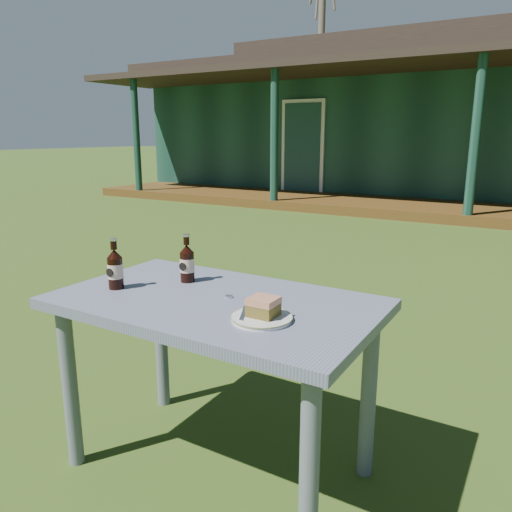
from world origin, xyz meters
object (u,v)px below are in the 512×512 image
Objects in this scene: plate at (262,318)px; cola_bottle_near at (187,263)px; cola_bottle_far at (115,269)px; cafe_table at (215,324)px; cake_slice at (263,307)px.

plate is 1.02× the size of cola_bottle_near.
plate is 1.01× the size of cola_bottle_far.
cafe_table is 5.93× the size of cola_bottle_far.
cake_slice is at bearing 82.16° from plate.
cola_bottle_far reaches higher than cake_slice.
plate is at bearing -0.75° from cola_bottle_far.
cola_bottle_near reaches higher than plate.
cola_bottle_near is at bearing 151.27° from cafe_table.
cake_slice is 0.67m from cola_bottle_far.
cake_slice is (0.00, 0.01, 0.04)m from plate.
plate is at bearing -21.64° from cafe_table.
cake_slice reaches higher than cafe_table.
cake_slice is at bearing -0.00° from cola_bottle_far.
cola_bottle_near is at bearing 49.80° from cola_bottle_far.
cafe_table is at bearing 158.36° from plate.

